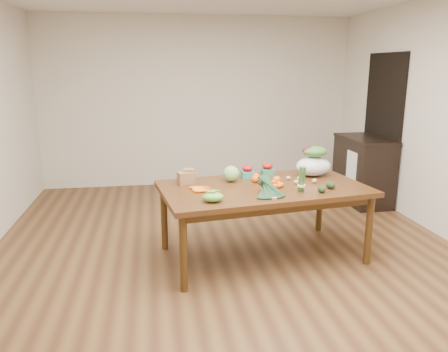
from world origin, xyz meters
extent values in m
plane|color=brown|center=(0.00, 0.00, 0.00)|extent=(6.00, 6.00, 0.00)
cube|color=beige|center=(0.00, 3.00, 1.35)|extent=(5.00, 0.02, 2.70)
cube|color=beige|center=(0.00, -3.00, 1.35)|extent=(5.00, 0.02, 2.70)
cube|color=#492B11|center=(0.33, -0.05, 0.38)|extent=(2.15, 1.39, 0.75)
cube|color=black|center=(2.48, 1.60, 1.05)|extent=(0.02, 1.00, 2.10)
cube|color=black|center=(2.22, 1.56, 0.47)|extent=(0.52, 1.02, 0.94)
cube|color=white|center=(1.96, 1.40, 0.55)|extent=(0.02, 0.28, 0.45)
sphere|color=#8CB266|center=(0.04, 0.19, 0.83)|extent=(0.17, 0.17, 0.17)
sphere|color=#FF600F|center=(0.28, 0.10, 0.78)|extent=(0.07, 0.07, 0.07)
sphere|color=#E7580E|center=(0.30, 0.15, 0.79)|extent=(0.09, 0.09, 0.09)
sphere|color=#E7570E|center=(0.48, 0.01, 0.79)|extent=(0.08, 0.08, 0.08)
ellipsoid|color=#66B93E|center=(-0.24, -0.48, 0.79)|extent=(0.19, 0.14, 0.09)
ellipsoid|color=#DBB67E|center=(0.68, -0.02, 0.77)|extent=(0.05, 0.04, 0.04)
ellipsoid|color=tan|center=(0.72, -0.08, 0.77)|extent=(0.05, 0.04, 0.04)
ellipsoid|color=tan|center=(0.75, 0.09, 0.78)|extent=(0.06, 0.05, 0.05)
ellipsoid|color=tan|center=(0.65, 0.15, 0.77)|extent=(0.05, 0.04, 0.04)
ellipsoid|color=tan|center=(0.87, -0.02, 0.77)|extent=(0.05, 0.05, 0.05)
ellipsoid|color=black|center=(0.81, -0.37, 0.78)|extent=(0.09, 0.11, 0.06)
ellipsoid|color=black|center=(0.95, -0.25, 0.79)|extent=(0.10, 0.13, 0.07)
camera|label=1|loc=(-0.74, -4.13, 1.90)|focal=35.00mm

